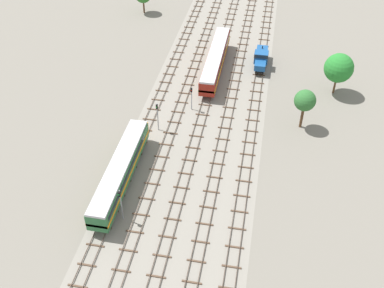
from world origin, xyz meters
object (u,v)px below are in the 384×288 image
at_px(diesel_railcar_far_left_nearest, 120,171).
at_px(signal_post_nearest, 192,95).
at_px(passenger_coach_centre_left_near, 216,59).
at_px(signal_post_mid, 157,114).
at_px(signal_post_near, 121,201).
at_px(shunter_loco_centre_right_mid, 261,57).

distance_m(diesel_railcar_far_left_nearest, signal_post_nearest, 21.04).
xyz_separation_m(diesel_railcar_far_left_nearest, passenger_coach_centre_left_near, (8.68, 33.73, 0.02)).
bearing_deg(signal_post_mid, signal_post_near, -90.00).
bearing_deg(passenger_coach_centre_left_near, diesel_railcar_far_left_nearest, -104.42).
relative_size(diesel_railcar_far_left_nearest, shunter_loco_centre_right_mid, 2.42).
bearing_deg(shunter_loco_centre_right_mid, diesel_railcar_far_left_nearest, -115.03).
relative_size(diesel_railcar_far_left_nearest, signal_post_mid, 3.87).
relative_size(signal_post_nearest, signal_post_near, 0.85).
xyz_separation_m(diesel_railcar_far_left_nearest, signal_post_nearest, (6.51, 20.00, 0.37)).
distance_m(shunter_loco_centre_right_mid, signal_post_nearest, 20.32).
relative_size(shunter_loco_centre_right_mid, signal_post_nearest, 1.84).
bearing_deg(passenger_coach_centre_left_near, signal_post_near, -99.20).
bearing_deg(signal_post_near, signal_post_nearest, 80.68).
xyz_separation_m(passenger_coach_centre_left_near, signal_post_near, (-6.51, -40.17, 0.83)).
height_order(passenger_coach_centre_left_near, signal_post_mid, signal_post_mid).
bearing_deg(signal_post_nearest, passenger_coach_centre_left_near, 81.02).
distance_m(signal_post_nearest, signal_post_mid, 8.04).
xyz_separation_m(diesel_railcar_far_left_nearest, signal_post_mid, (2.17, 13.25, 0.77)).
height_order(signal_post_nearest, signal_post_near, signal_post_near).
distance_m(passenger_coach_centre_left_near, shunter_loco_centre_right_mid, 9.35).
xyz_separation_m(shunter_loco_centre_right_mid, signal_post_nearest, (-10.84, -17.16, 0.96)).
bearing_deg(diesel_railcar_far_left_nearest, signal_post_mid, 80.70).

